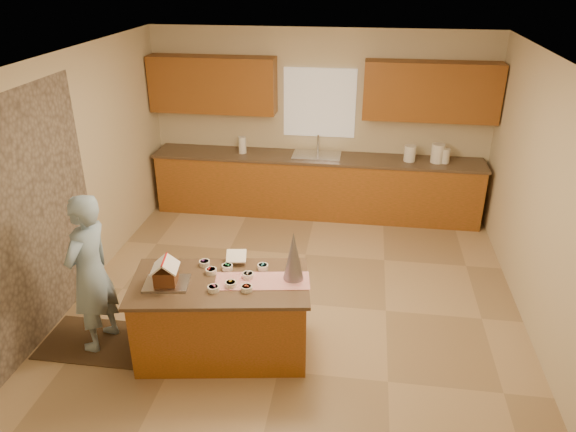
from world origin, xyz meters
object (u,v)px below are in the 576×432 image
at_px(boy, 90,273).
at_px(island_base, 222,319).
at_px(gingerbread_house, 166,274).
at_px(tinsel_tree, 293,256).

bearing_deg(boy, island_base, 102.13).
height_order(boy, gingerbread_house, boy).
height_order(island_base, tinsel_tree, tinsel_tree).
relative_size(tinsel_tree, gingerbread_house, 1.72).
height_order(tinsel_tree, boy, boy).
relative_size(island_base, tinsel_tree, 3.27).
bearing_deg(gingerbread_house, boy, 174.77).
height_order(island_base, gingerbread_house, gingerbread_house).
distance_m(boy, gingerbread_house, 0.80).
distance_m(island_base, boy, 1.34).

